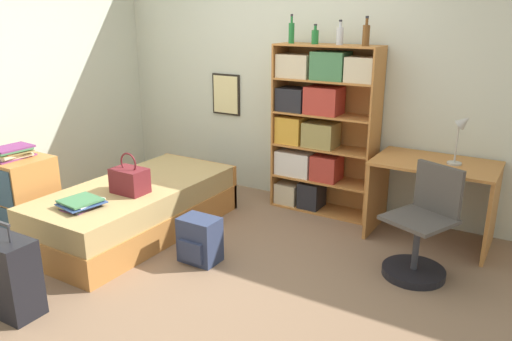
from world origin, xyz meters
The scene contains 18 objects.
ground_plane centered at (0.00, 0.00, 0.00)m, with size 14.00×14.00×0.00m, color #84664C.
wall_back centered at (0.00, 1.64, 1.30)m, with size 10.00×0.09×2.60m.
wall_left centered at (-2.24, 0.00, 1.30)m, with size 0.06×10.00×2.60m.
bed centered at (-0.78, 0.02, 0.23)m, with size 0.94×1.97×0.47m.
handbag centered at (-0.67, -0.16, 0.58)m, with size 0.30×0.21×0.37m.
book_stack_on_bed centered at (-0.76, -0.62, 0.50)m, with size 0.33×0.36×0.07m.
suitcase centered at (-0.63, -1.43, 0.28)m, with size 0.56×0.25×0.68m.
dresser centered at (-1.66, -0.59, 0.37)m, with size 0.60×0.50×0.74m.
magazine_pile_on_dresser centered at (-1.65, -0.60, 0.80)m, with size 0.32×0.38×0.11m.
bookcase centered at (0.38, 1.41, 0.89)m, with size 1.05×0.35×1.69m.
bottle_green centered at (0.09, 1.38, 1.80)m, with size 0.06×0.06×0.28m.
bottle_brown centered at (0.34, 1.39, 1.76)m, with size 0.07×0.07×0.19m.
bottle_clear centered at (0.59, 1.41, 1.78)m, with size 0.07×0.07×0.23m.
bottle_blue centered at (0.85, 1.37, 1.79)m, with size 0.07×0.07×0.26m.
desk centered at (1.60, 1.26, 0.50)m, with size 1.04×0.66×0.74m.
desk_lamp centered at (1.78, 1.27, 1.04)m, with size 0.17×0.12×0.45m.
desk_chair centered at (1.68, 0.57, 0.28)m, with size 0.58×0.58×0.87m.
backpack centered at (0.08, -0.16, 0.19)m, with size 0.32×0.26×0.38m.
Camera 1 is at (2.43, -3.11, 1.98)m, focal length 35.00 mm.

